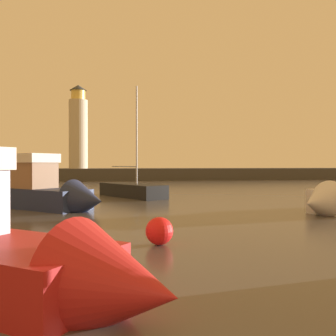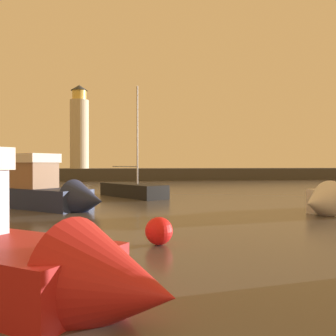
{
  "view_description": "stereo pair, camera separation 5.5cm",
  "coord_description": "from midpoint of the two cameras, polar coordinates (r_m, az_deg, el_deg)",
  "views": [
    {
      "loc": [
        -1.39,
        -1.29,
        2.53
      ],
      "look_at": [
        0.85,
        13.56,
        2.38
      ],
      "focal_mm": 39.67,
      "sensor_mm": 36.0,
      "label": 1
    },
    {
      "loc": [
        -1.34,
        -1.3,
        2.53
      ],
      "look_at": [
        0.85,
        13.56,
        2.38
      ],
      "focal_mm": 39.67,
      "sensor_mm": 36.0,
      "label": 2
    }
  ],
  "objects": [
    {
      "name": "mooring_buoy",
      "position": [
        11.78,
        -1.47,
        -9.66
      ],
      "size": [
        0.87,
        0.87,
        0.87
      ],
      "primitive_type": "sphere",
      "color": "red",
      "rests_on": "ground_plane"
    },
    {
      "name": "breakwater",
      "position": [
        59.51,
        -7.26,
        -0.96
      ],
      "size": [
        90.26,
        6.21,
        1.87
      ],
      "primitive_type": "cube",
      "color": "#423F3D",
      "rests_on": "ground_plane"
    },
    {
      "name": "sailboat_moored",
      "position": [
        28.84,
        -5.62,
        -3.37
      ],
      "size": [
        5.08,
        6.81,
        8.45
      ],
      "color": "black",
      "rests_on": "ground_plane"
    },
    {
      "name": "motorboat_3",
      "position": [
        7.95,
        -23.9,
        -11.66
      ],
      "size": [
        7.47,
        6.26,
        3.39
      ],
      "color": "#B21E1E",
      "rests_on": "ground_plane"
    },
    {
      "name": "ground_plane",
      "position": [
        30.52,
        -6.0,
        -4.17
      ],
      "size": [
        220.0,
        220.0,
        0.0
      ],
      "primitive_type": "plane",
      "color": "#4C4742"
    },
    {
      "name": "lighthouse",
      "position": [
        59.96,
        -13.65,
        5.85
      ],
      "size": [
        2.9,
        2.9,
        13.06
      ],
      "color": "beige",
      "rests_on": "breakwater"
    },
    {
      "name": "motorboat_2",
      "position": [
        21.83,
        -17.43,
        -3.52
      ],
      "size": [
        7.17,
        6.57,
        3.61
      ],
      "color": "#1E284C",
      "rests_on": "ground_plane"
    }
  ]
}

